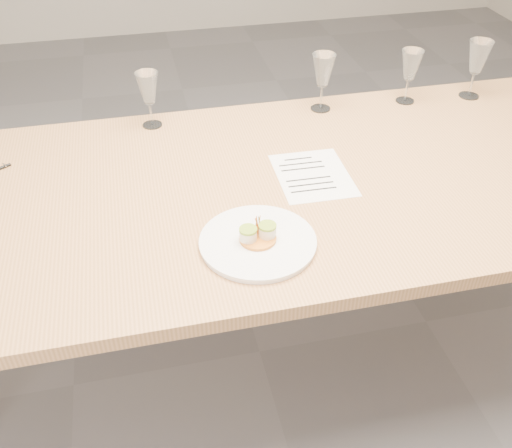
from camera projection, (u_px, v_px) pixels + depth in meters
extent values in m
plane|color=slate|center=(260.00, 352.00, 2.10)|extent=(7.00, 7.00, 0.00)
cube|color=tan|center=(260.00, 188.00, 1.66)|extent=(2.40, 1.00, 0.04)
cylinder|color=tan|center=(493.00, 177.00, 2.39)|extent=(0.07, 0.07, 0.71)
cylinder|color=white|center=(258.00, 242.00, 1.42)|extent=(0.29, 0.29, 0.01)
cylinder|color=white|center=(258.00, 241.00, 1.41)|extent=(0.29, 0.29, 0.01)
cylinder|color=orange|center=(258.00, 239.00, 1.41)|extent=(0.09, 0.09, 0.01)
cylinder|color=#F1E4C5|center=(248.00, 235.00, 1.39)|extent=(0.04, 0.04, 0.03)
cylinder|color=#F1E4C5|center=(267.00, 231.00, 1.41)|extent=(0.04, 0.04, 0.03)
cylinder|color=#92AD30|center=(248.00, 230.00, 1.38)|extent=(0.04, 0.04, 0.01)
cylinder|color=#92AD30|center=(267.00, 226.00, 1.40)|extent=(0.04, 0.04, 0.01)
cylinder|color=#CBC86C|center=(285.00, 249.00, 1.39)|extent=(0.05, 0.05, 0.00)
cube|color=white|center=(313.00, 175.00, 1.67)|extent=(0.22, 0.27, 0.00)
cube|color=black|center=(298.00, 159.00, 1.74)|extent=(0.09, 0.01, 0.00)
cube|color=black|center=(301.00, 164.00, 1.72)|extent=(0.13, 0.01, 0.00)
cube|color=black|center=(303.00, 169.00, 1.70)|extent=(0.13, 0.01, 0.00)
cube|color=black|center=(308.00, 179.00, 1.65)|extent=(0.13, 0.01, 0.00)
cube|color=black|center=(311.00, 184.00, 1.63)|extent=(0.13, 0.01, 0.00)
cube|color=black|center=(314.00, 190.00, 1.61)|extent=(0.13, 0.01, 0.00)
cube|color=silver|center=(4.00, 165.00, 1.70)|extent=(0.02, 0.02, 0.00)
cylinder|color=white|center=(152.00, 125.00, 1.92)|extent=(0.07, 0.07, 0.00)
cylinder|color=white|center=(151.00, 114.00, 1.89)|extent=(0.01, 0.01, 0.08)
cone|color=white|center=(148.00, 88.00, 1.83)|extent=(0.07, 0.07, 0.10)
cylinder|color=white|center=(320.00, 108.00, 2.01)|extent=(0.07, 0.07, 0.00)
cylinder|color=white|center=(321.00, 97.00, 1.98)|extent=(0.01, 0.01, 0.08)
cone|color=white|center=(323.00, 70.00, 1.92)|extent=(0.08, 0.08, 0.11)
cylinder|color=white|center=(405.00, 101.00, 2.06)|extent=(0.07, 0.07, 0.00)
cylinder|color=white|center=(407.00, 90.00, 2.03)|extent=(0.01, 0.01, 0.08)
cone|color=white|center=(411.00, 65.00, 1.98)|extent=(0.08, 0.08, 0.10)
cylinder|color=white|center=(469.00, 96.00, 2.09)|extent=(0.07, 0.07, 0.00)
cylinder|color=white|center=(472.00, 84.00, 2.06)|extent=(0.01, 0.01, 0.09)
cone|color=white|center=(478.00, 57.00, 2.00)|extent=(0.08, 0.08, 0.11)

